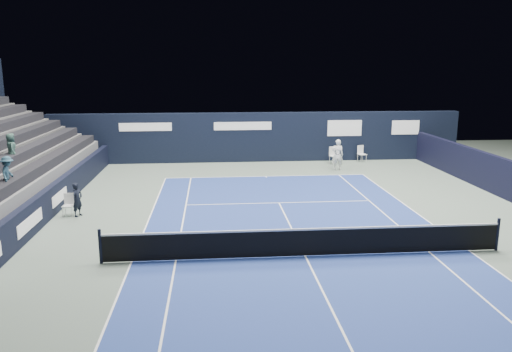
{
  "coord_description": "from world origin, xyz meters",
  "views": [
    {
      "loc": [
        -2.89,
        -14.85,
        5.97
      ],
      "look_at": [
        -1.05,
        6.19,
        1.3
      ],
      "focal_mm": 35.0,
      "sensor_mm": 36.0,
      "label": 1
    }
  ],
  "objects": [
    {
      "name": "enclosure_wall_right",
      "position": [
        10.5,
        6.0,
        0.9
      ],
      "size": [
        0.3,
        22.0,
        1.8
      ],
      "primitive_type": "cube",
      "color": "black",
      "rests_on": "ground"
    },
    {
      "name": "line_judge_chair",
      "position": [
        -8.79,
        5.3,
        0.52
      ],
      "size": [
        0.42,
        0.41,
        0.91
      ],
      "rotation": [
        0.0,
        0.0,
        -0.05
      ],
      "color": "white",
      "rests_on": "ground"
    },
    {
      "name": "side_barrier_left",
      "position": [
        -9.5,
        5.97,
        0.6
      ],
      "size": [
        0.33,
        22.0,
        1.2
      ],
      "color": "black",
      "rests_on": "ground"
    },
    {
      "name": "court_markings",
      "position": [
        0.0,
        0.0,
        0.01
      ],
      "size": [
        11.03,
        23.83,
        0.0
      ],
      "color": "white",
      "rests_on": "court_surface"
    },
    {
      "name": "back_sponsor_wall",
      "position": [
        0.01,
        16.5,
        1.55
      ],
      "size": [
        26.0,
        0.63,
        3.1
      ],
      "color": "black",
      "rests_on": "ground"
    },
    {
      "name": "line_judge",
      "position": [
        -8.39,
        5.16,
        0.69
      ],
      "size": [
        0.51,
        0.59,
        1.38
      ],
      "primitive_type": "imported",
      "rotation": [
        0.0,
        0.0,
        1.14
      ],
      "color": "black",
      "rests_on": "ground"
    },
    {
      "name": "court_surface",
      "position": [
        0.0,
        0.0,
        0.0
      ],
      "size": [
        10.97,
        23.77,
        0.01
      ],
      "primitive_type": "cube",
      "color": "navy",
      "rests_on": "ground"
    },
    {
      "name": "tennis_player",
      "position": [
        4.36,
        13.28,
        0.91
      ],
      "size": [
        0.73,
        0.89,
        1.81
      ],
      "color": "white",
      "rests_on": "ground"
    },
    {
      "name": "ground",
      "position": [
        0.0,
        2.0,
        0.0
      ],
      "size": [
        48.0,
        48.0,
        0.0
      ],
      "primitive_type": "plane",
      "color": "#55655A",
      "rests_on": "ground"
    },
    {
      "name": "tennis_net",
      "position": [
        0.0,
        0.0,
        0.51
      ],
      "size": [
        12.9,
        0.1,
        1.1
      ],
      "color": "black",
      "rests_on": "ground"
    },
    {
      "name": "folding_chair_back_a",
      "position": [
        4.56,
        15.25,
        0.71
      ],
      "size": [
        0.6,
        0.62,
        1.07
      ],
      "rotation": [
        0.0,
        0.0,
        0.35
      ],
      "color": "silver",
      "rests_on": "ground"
    },
    {
      "name": "folding_chair_back_b",
      "position": [
        6.52,
        15.73,
        0.59
      ],
      "size": [
        0.58,
        0.57,
        1.04
      ],
      "rotation": [
        0.0,
        0.0,
        0.33
      ],
      "color": "white",
      "rests_on": "ground"
    }
  ]
}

